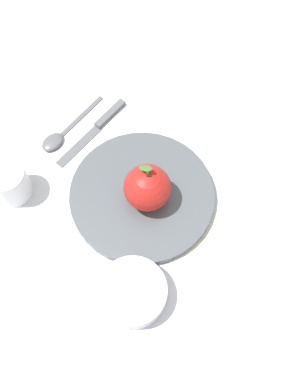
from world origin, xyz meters
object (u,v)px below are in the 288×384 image
object	(u,v)px
spoon	(59,136)
apple	(147,188)
linen_napkin	(228,246)
dinner_plate	(144,194)
cup	(9,182)
knife	(99,126)
side_bowl	(133,292)

from	to	relation	value
spoon	apple	bearing A→B (deg)	-148.81
linen_napkin	dinner_plate	bearing A→B (deg)	37.55
dinner_plate	cup	bearing A→B (deg)	68.02
knife	linen_napkin	world-z (taller)	knife
dinner_plate	side_bowl	world-z (taller)	side_bowl
side_bowl	cup	distance (m)	0.29
dinner_plate	linen_napkin	distance (m)	0.17
cup	linen_napkin	xyz separation A→B (m)	(-0.23, -0.33, -0.04)
spoon	linen_napkin	xyz separation A→B (m)	(-0.32, -0.22, -0.00)
dinner_plate	side_bowl	xyz separation A→B (m)	(-0.16, 0.08, 0.01)
dinner_plate	knife	distance (m)	0.18
cup	spoon	world-z (taller)	cup
cup	knife	distance (m)	0.21
dinner_plate	side_bowl	distance (m)	0.18
knife	apple	bearing A→B (deg)	-169.74
cup	side_bowl	bearing A→B (deg)	-150.11
side_bowl	cup	xyz separation A→B (m)	(0.25, 0.15, 0.01)
knife	linen_napkin	size ratio (longest dim) A/B	0.96
apple	linen_napkin	size ratio (longest dim) A/B	0.53
linen_napkin	knife	bearing A→B (deg)	23.80
knife	spoon	bearing A→B (deg)	89.16
apple	cup	size ratio (longest dim) A/B	1.41
knife	spoon	size ratio (longest dim) A/B	1.13
dinner_plate	apple	distance (m)	0.05
cup	knife	xyz separation A→B (m)	(0.09, -0.19, -0.03)
knife	linen_napkin	distance (m)	0.35
dinner_plate	cup	xyz separation A→B (m)	(0.09, 0.22, 0.03)
cup	apple	bearing A→B (deg)	-114.75
spoon	linen_napkin	world-z (taller)	spoon
apple	side_bowl	xyz separation A→B (m)	(-0.15, 0.08, -0.04)
side_bowl	apple	bearing A→B (deg)	-27.31
apple	side_bowl	world-z (taller)	apple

